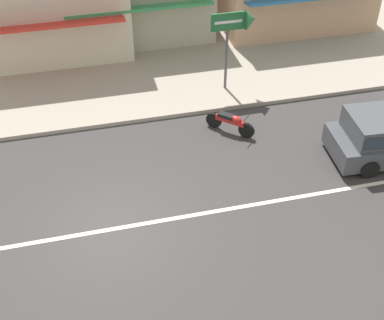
% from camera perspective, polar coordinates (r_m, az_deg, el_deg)
% --- Properties ---
extents(ground_plane, '(160.00, 160.00, 0.00)m').
position_cam_1_polar(ground_plane, '(14.99, -8.30, -7.28)').
color(ground_plane, '#383535').
extents(lane_centre_stripe, '(50.40, 0.14, 0.01)m').
position_cam_1_polar(lane_centre_stripe, '(14.98, -8.30, -7.27)').
color(lane_centre_stripe, silver).
rests_on(lane_centre_stripe, ground).
extents(kerb_strip, '(68.00, 10.00, 0.15)m').
position_cam_1_polar(kerb_strip, '(22.97, -11.45, 10.53)').
color(kerb_strip, '#9E9384').
rests_on(kerb_strip, ground).
extents(motorcycle_0, '(1.38, 1.29, 0.80)m').
position_cam_1_polar(motorcycle_0, '(18.07, 4.14, 4.06)').
color(motorcycle_0, black).
rests_on(motorcycle_0, ground).
extents(arrow_signboard, '(1.61, 0.71, 3.03)m').
position_cam_1_polar(arrow_signboard, '(19.39, 5.53, 14.28)').
color(arrow_signboard, '#4C4C51').
rests_on(arrow_signboard, kerb_strip).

